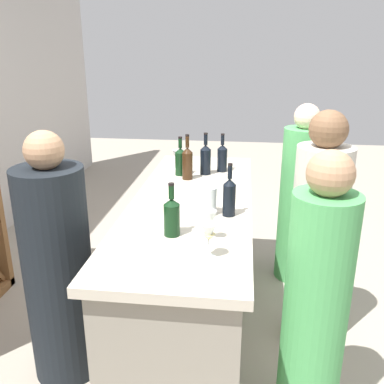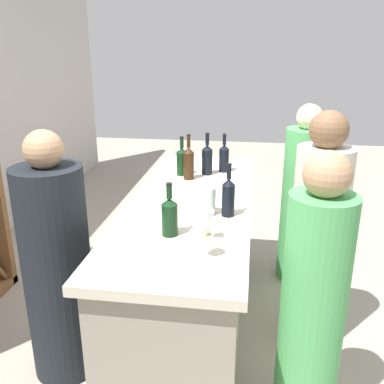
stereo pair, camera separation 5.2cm
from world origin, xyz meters
name	(u,v)px [view 2 (the right image)]	position (x,y,z in m)	size (l,w,h in m)	color
ground_plane	(192,323)	(0.00, 0.00, 0.00)	(12.00, 12.00, 0.00)	#9E9384
bar_counter	(192,264)	(0.00, 0.00, 0.47)	(2.17, 0.74, 0.93)	gray
wine_bottle_leftmost_dark_green	(170,216)	(-0.54, 0.04, 1.03)	(0.08, 0.08, 0.28)	black
wine_bottle_second_left_near_black	(228,196)	(-0.23, -0.24, 1.04)	(0.07, 0.07, 0.31)	black
wine_bottle_center_amber_brown	(189,162)	(0.43, 0.09, 1.05)	(0.08, 0.08, 0.33)	#331E0F
wine_bottle_second_right_dark_green	(182,161)	(0.52, 0.15, 1.04)	(0.08, 0.08, 0.29)	black
wine_bottle_rightmost_near_black	(207,159)	(0.57, -0.03, 1.05)	(0.08, 0.08, 0.32)	black
wine_bottle_far_right_near_black	(224,157)	(0.66, -0.15, 1.04)	(0.08, 0.08, 0.29)	black
wine_glass_near_left	(205,234)	(-0.75, -0.17, 1.05)	(0.07, 0.07, 0.17)	white
wine_glass_near_center	(208,220)	(-0.57, -0.16, 1.03)	(0.07, 0.07, 0.16)	white
wine_glass_near_right	(178,156)	(0.68, 0.21, 1.03)	(0.07, 0.07, 0.15)	white
water_pitcher	(207,201)	(-0.23, -0.12, 1.01)	(0.10, 0.10, 0.16)	silver
person_left_guest	(317,242)	(-0.04, -0.78, 0.70)	(0.36, 0.36, 1.51)	beige
person_center_guest	(312,312)	(-0.74, -0.67, 0.68)	(0.39, 0.39, 1.44)	#4CA559
person_right_guest	(302,202)	(0.77, -0.77, 0.67)	(0.40, 0.40, 1.44)	#4CA559
person_server_behind	(57,269)	(-0.52, 0.69, 0.66)	(0.45, 0.45, 1.45)	black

